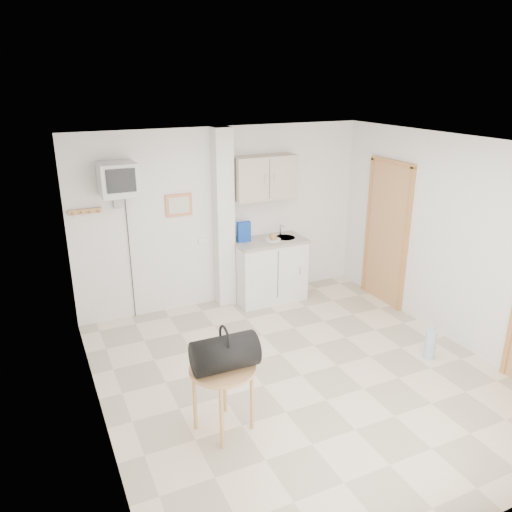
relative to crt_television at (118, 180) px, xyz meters
name	(u,v)px	position (x,y,z in m)	size (l,w,h in m)	color
ground	(302,375)	(1.45, -2.02, -1.94)	(4.50, 4.50, 0.00)	beige
room_envelope	(322,238)	(1.69, -1.93, -0.40)	(4.24, 4.54, 2.55)	white
kitchenette	(268,247)	(2.02, -0.02, -1.13)	(1.03, 0.58, 2.10)	silver
crt_television	(118,180)	(0.00, 0.00, 0.00)	(0.44, 0.45, 2.15)	slate
round_table	(223,376)	(0.35, -2.48, -1.37)	(0.61, 0.61, 0.66)	#AD7A4B
duffel_bag	(225,353)	(0.36, -2.52, -1.11)	(0.58, 0.33, 0.43)	black
water_bottle	(430,344)	(2.99, -2.33, -1.76)	(0.13, 0.13, 0.40)	#A3B9D6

